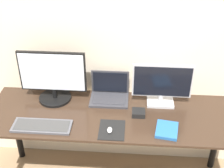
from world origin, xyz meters
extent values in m
cube|color=beige|center=(0.00, 0.67, 1.25)|extent=(7.00, 0.05, 2.50)
cube|color=#332319|center=(0.00, 0.30, 0.74)|extent=(1.89, 0.61, 0.02)
cylinder|color=black|center=(-0.89, 0.55, 0.36)|extent=(0.06, 0.06, 0.73)
cylinder|color=black|center=(0.89, 0.55, 0.36)|extent=(0.06, 0.06, 0.73)
cylinder|color=black|center=(-0.47, 0.47, 0.76)|extent=(0.26, 0.26, 0.02)
cylinder|color=black|center=(-0.47, 0.47, 0.80)|extent=(0.04, 0.04, 0.08)
cube|color=black|center=(-0.47, 0.47, 1.00)|extent=(0.51, 0.02, 0.33)
cube|color=silver|center=(-0.47, 0.46, 1.00)|extent=(0.49, 0.01, 0.31)
cube|color=#B2B2B7|center=(0.36, 0.47, 0.76)|extent=(0.21, 0.14, 0.02)
cylinder|color=#B2B2B7|center=(0.36, 0.47, 0.80)|extent=(0.04, 0.04, 0.06)
cube|color=#B2B2B7|center=(0.36, 0.47, 0.95)|extent=(0.45, 0.02, 0.27)
cube|color=black|center=(0.36, 0.46, 0.95)|extent=(0.43, 0.01, 0.25)
cube|color=#333338|center=(-0.04, 0.47, 0.76)|extent=(0.30, 0.20, 0.02)
cube|color=#2D2D33|center=(-0.04, 0.45, 0.77)|extent=(0.25, 0.11, 0.00)
cube|color=#333338|center=(-0.04, 0.57, 0.86)|extent=(0.30, 0.01, 0.20)
cube|color=black|center=(-0.04, 0.56, 0.86)|extent=(0.27, 0.00, 0.17)
cube|color=#4C4C51|center=(-0.49, 0.12, 0.75)|extent=(0.42, 0.15, 0.02)
cube|color=#383838|center=(-0.49, 0.12, 0.76)|extent=(0.39, 0.12, 0.00)
cube|color=black|center=(0.01, 0.12, 0.75)|extent=(0.18, 0.22, 0.00)
ellipsoid|color=silver|center=(-0.01, 0.10, 0.77)|extent=(0.04, 0.06, 0.03)
cube|color=#235B9E|center=(0.39, 0.14, 0.76)|extent=(0.18, 0.20, 0.02)
cube|color=white|center=(0.39, 0.14, 0.76)|extent=(0.17, 0.20, 0.02)
cube|color=black|center=(0.19, 0.31, 0.77)|extent=(0.10, 0.09, 0.04)
camera|label=1|loc=(0.13, -1.53, 2.20)|focal=50.00mm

